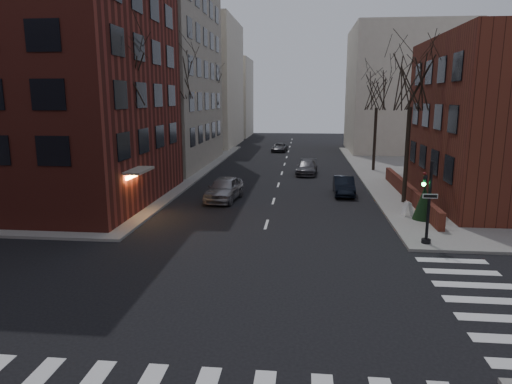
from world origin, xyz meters
TOP-DOWN VIEW (x-y plane):
  - ground at (0.00, 0.00)m, footprint 160.00×160.00m
  - building_left_brick at (-15.50, 16.50)m, footprint 15.00×15.00m
  - building_left_tan at (-17.00, 34.00)m, footprint 18.00×18.00m
  - low_wall_right at (9.30, 19.00)m, footprint 0.35×16.00m
  - building_distant_la at (-15.00, 55.00)m, footprint 14.00×16.00m
  - building_distant_ra at (15.00, 50.00)m, footprint 14.00×14.00m
  - building_distant_lb at (-13.00, 72.00)m, footprint 10.00×12.00m
  - traffic_signal at (7.94, 8.99)m, footprint 0.76×0.44m
  - tree_left_a at (-8.80, 14.00)m, footprint 4.18×4.18m
  - tree_left_b at (-8.80, 26.00)m, footprint 4.40×4.40m
  - tree_left_c at (-8.80, 40.00)m, footprint 3.96×3.96m
  - tree_right_a at (8.80, 18.00)m, footprint 3.96×3.96m
  - tree_right_b at (8.80, 32.00)m, footprint 3.74×3.74m
  - streetlamp_near at (-8.20, 22.00)m, footprint 0.36×0.36m
  - streetlamp_far at (-8.20, 42.00)m, footprint 0.36×0.36m
  - parked_sedan at (5.02, 20.67)m, footprint 1.47×4.12m
  - car_lane_silver at (-3.44, 17.90)m, footprint 2.46×5.02m
  - car_lane_gray at (2.35, 29.57)m, footprint 2.19×4.62m
  - car_lane_far at (-1.19, 47.76)m, footprint 2.16×4.13m
  - sandwich_board at (8.24, 14.22)m, footprint 0.48×0.60m
  - evergreen_shrub at (8.96, 13.52)m, footprint 1.48×1.48m

SIDE VIEW (x-z plane):
  - ground at x=0.00m, z-range 0.00..0.00m
  - car_lane_far at x=-1.19m, z-range 0.00..1.11m
  - sandwich_board at x=8.24m, z-range 0.15..1.00m
  - low_wall_right at x=9.30m, z-range 0.15..1.15m
  - car_lane_gray at x=2.35m, z-range 0.00..1.30m
  - parked_sedan at x=5.02m, z-range 0.00..1.35m
  - car_lane_silver at x=-3.44m, z-range 0.00..1.65m
  - evergreen_shrub at x=8.96m, z-range 0.15..2.16m
  - traffic_signal at x=7.94m, z-range -0.09..3.91m
  - streetlamp_near at x=-8.20m, z-range 1.10..7.38m
  - streetlamp_far at x=-8.20m, z-range 1.10..7.38m
  - building_distant_lb at x=-13.00m, z-range 0.00..14.00m
  - tree_right_b at x=8.80m, z-range 3.00..12.18m
  - building_distant_ra at x=15.00m, z-range 0.00..16.00m
  - tree_left_c at x=-8.80m, z-range 3.17..12.89m
  - tree_right_a at x=8.80m, z-range 3.17..12.89m
  - tree_left_a at x=-8.80m, z-range 3.34..13.60m
  - tree_left_b at x=-8.80m, z-range 3.51..14.31m
  - building_left_brick at x=-15.50m, z-range 0.00..18.00m
  - building_distant_la at x=-15.00m, z-range 0.00..18.00m
  - building_left_tan at x=-17.00m, z-range 0.00..28.00m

